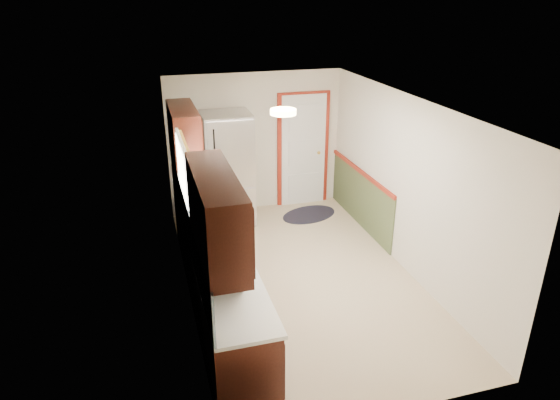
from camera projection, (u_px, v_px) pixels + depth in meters
room_shell at (301, 196)px, 6.38m from camera, size 3.20×5.20×2.52m
kitchen_run at (210, 246)px, 5.96m from camera, size 0.63×4.00×2.20m
back_wall_trim at (315, 160)px, 8.71m from camera, size 1.12×2.30×2.08m
ceiling_fixture at (283, 112)px, 5.67m from camera, size 0.30×0.30×0.06m
microwave at (226, 261)px, 5.00m from camera, size 0.46×0.64×0.39m
refrigerator at (228, 169)px, 8.15m from camera, size 0.78×0.78×1.86m
rug at (309, 214)px, 8.73m from camera, size 1.17×0.94×0.01m
cooktop at (201, 202)px, 6.84m from camera, size 0.49×0.59×0.02m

